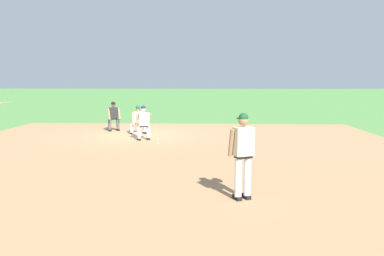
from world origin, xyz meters
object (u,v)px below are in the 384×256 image
at_px(first_base_bag, 137,134).
at_px(baserunner, 144,121).
at_px(umpire, 114,115).
at_px(baseball, 157,143).
at_px(pitcher, 243,151).
at_px(first_baseman, 139,118).

distance_m(first_base_bag, baserunner, 1.67).
bearing_deg(first_base_bag, baserunner, -158.66).
bearing_deg(baserunner, umpire, 35.90).
xyz_separation_m(baseball, pitcher, (-6.69, -2.72, 1.02)).
height_order(baseball, umpire, umpire).
relative_size(baseball, pitcher, 0.04).
height_order(first_base_bag, pitcher, pitcher).
distance_m(first_base_bag, baseball, 2.65).
xyz_separation_m(baseball, baserunner, (0.94, 0.70, 0.76)).
relative_size(baseball, umpire, 0.05).
height_order(baseball, baserunner, baserunner).
relative_size(pitcher, umpire, 1.27).
height_order(first_base_bag, first_baseman, first_baseman).
height_order(baseball, first_baseman, first_baseman).
bearing_deg(first_baseman, pitcher, -157.10).
bearing_deg(baseball, baserunner, 36.58).
bearing_deg(pitcher, baserunner, 24.14).
bearing_deg(first_base_bag, first_baseman, -5.18).
bearing_deg(pitcher, first_baseman, 22.90).
bearing_deg(first_base_bag, pitcher, -156.29).
relative_size(first_base_bag, baseball, 5.14).
relative_size(first_base_bag, first_baseman, 0.28).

